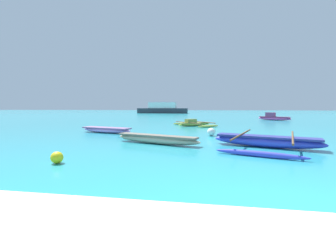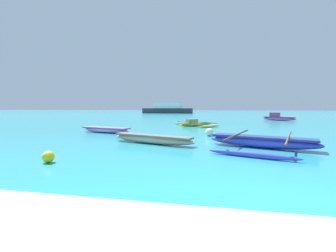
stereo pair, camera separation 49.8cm
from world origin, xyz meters
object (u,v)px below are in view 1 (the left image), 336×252
object	(u,v)px
mooring_buoy_1	(211,132)
moored_boat_0	(106,130)
mooring_buoy_0	(57,158)
distant_ferry	(163,109)
moored_boat_1	(274,118)
moored_boat_3	(156,139)
moored_boat_2	(194,124)
moored_boat_4	(266,141)

from	to	relation	value
mooring_buoy_1	moored_boat_0	bearing A→B (deg)	175.31
mooring_buoy_0	distant_ferry	xyz separation A→B (m)	(-7.01, 53.98, 1.03)
moored_boat_1	mooring_buoy_1	distance (m)	18.59
moored_boat_3	moored_boat_2	bearing A→B (deg)	102.13
moored_boat_0	moored_boat_4	world-z (taller)	moored_boat_4
moored_boat_1	moored_boat_4	distance (m)	20.90
moored_boat_1	moored_boat_4	size ratio (longest dim) A/B	0.72
moored_boat_0	moored_boat_1	distance (m)	21.81
moored_boat_0	mooring_buoy_0	distance (m)	7.81
moored_boat_0	mooring_buoy_0	xyz separation A→B (m)	(1.95, -7.57, -0.02)
moored_boat_1	moored_boat_3	bearing A→B (deg)	-85.68
moored_boat_2	mooring_buoy_0	distance (m)	14.16
mooring_buoy_0	distant_ferry	distance (m)	54.45
moored_boat_2	distant_ferry	world-z (taller)	distant_ferry
moored_boat_3	mooring_buoy_0	bearing A→B (deg)	-98.75
mooring_buoy_0	moored_boat_2	bearing A→B (deg)	76.58
moored_boat_4	mooring_buoy_0	bearing A→B (deg)	-130.88
moored_boat_4	mooring_buoy_1	xyz separation A→B (m)	(-2.08, 3.27, -0.02)
moored_boat_2	moored_boat_3	distance (m)	9.95
moored_boat_4	distant_ferry	distance (m)	52.05
moored_boat_4	mooring_buoy_1	world-z (taller)	moored_boat_4
moored_boat_3	distant_ferry	distance (m)	50.91
moored_boat_1	distant_ferry	world-z (taller)	distant_ferry
moored_boat_1	moored_boat_2	xyz separation A→B (m)	(-9.36, -10.00, -0.14)
moored_boat_4	moored_boat_1	bearing A→B (deg)	92.78
mooring_buoy_1	distant_ferry	xyz separation A→B (m)	(-11.56, 46.95, 0.97)
moored_boat_0	moored_boat_4	xyz separation A→B (m)	(8.57, -3.81, 0.04)
moored_boat_0	moored_boat_3	distance (m)	5.44
moored_boat_3	mooring_buoy_1	xyz separation A→B (m)	(2.48, 3.14, 0.01)
moored_boat_1	moored_boat_2	distance (m)	13.70
distant_ferry	moored_boat_4	bearing A→B (deg)	-74.81
moored_boat_1	mooring_buoy_0	distance (m)	26.93
moored_boat_0	mooring_buoy_0	bearing A→B (deg)	-60.32
moored_boat_1	mooring_buoy_1	world-z (taller)	moored_boat_1
moored_boat_2	moored_boat_1	bearing A→B (deg)	5.97
moored_boat_2	moored_boat_4	world-z (taller)	moored_boat_2
moored_boat_1	mooring_buoy_1	xyz separation A→B (m)	(-8.10, -16.74, -0.12)
moored_boat_1	mooring_buoy_1	size ratio (longest dim) A/B	8.12
moored_boat_1	mooring_buoy_0	size ratio (longest dim) A/B	10.56
distant_ferry	moored_boat_3	bearing A→B (deg)	-79.73
moored_boat_3	moored_boat_4	xyz separation A→B (m)	(4.56, -0.14, 0.02)
moored_boat_4	moored_boat_0	bearing A→B (deg)	175.60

